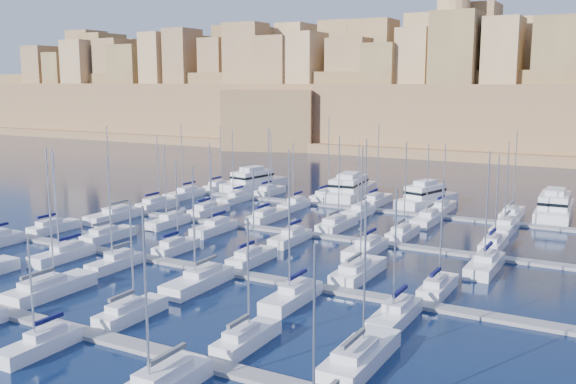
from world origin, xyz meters
The scene contains 50 objects.
ground centered at (0.00, 0.00, 0.00)m, with size 600.00×600.00×0.00m, color black.
pontoon_near centered at (0.00, -34.00, 0.20)m, with size 84.00×2.00×0.40m, color slate.
pontoon_mid_near centered at (0.00, -12.00, 0.20)m, with size 84.00×2.00×0.40m, color slate.
pontoon_mid_far centered at (0.00, 10.00, 0.20)m, with size 84.00×2.00×0.40m, color slate.
pontoon_far centered at (0.00, 32.00, 0.20)m, with size 84.00×2.00×0.40m, color slate.
sailboat_2 centered at (-12.70, -27.86, 0.77)m, with size 3.16×10.54×16.22m.
sailboat_3 centered at (-0.17, -29.01, 0.72)m, with size 2.46×8.19×12.06m.
sailboat_4 centered at (13.15, -29.13, 0.71)m, with size 2.39×7.96×11.68m.
sailboat_5 centered at (23.28, -27.82, 0.76)m, with size 3.19×10.62×13.81m.
sailboat_9 centered at (-1.44, -38.67, 0.70)m, with size 2.26×7.54×10.42m.
sailboat_12 centered at (-36.08, -6.91, 0.73)m, with size 2.52×8.39×13.37m.
sailboat_13 centered at (-24.97, -6.68, 0.73)m, with size 2.66×8.86×12.61m.
sailboat_14 centered at (-12.03, -7.29, 0.73)m, with size 2.29×7.63×12.83m.
sailboat_15 centered at (-0.22, -6.87, 0.72)m, with size 2.54×8.47×12.44m.
sailboat_16 centered at (13.95, -5.90, 0.77)m, with size 3.13×10.44×15.66m.
sailboat_17 centered at (23.75, -7.05, 0.73)m, with size 2.43×8.12×12.81m.
sailboat_19 centered at (-22.35, -17.40, 0.75)m, with size 2.71×9.02×14.32m.
sailboat_20 centered at (-13.75, -16.87, 0.71)m, with size 2.38×7.95×11.46m.
sailboat_21 centered at (-0.25, -17.94, 0.75)m, with size 3.04×10.14×14.04m.
sailboat_22 centered at (11.38, -17.46, 0.74)m, with size 2.74×9.15×13.70m.
sailboat_23 centered at (22.58, -17.41, 0.74)m, with size 2.71×9.04×13.42m.
sailboat_24 centered at (-34.56, 15.44, 0.74)m, with size 2.73×9.11×13.69m.
sailboat_25 centered at (-23.00, 15.41, 0.73)m, with size 2.71×9.05×12.64m.
sailboat_26 centered at (-11.33, 15.64, 0.76)m, with size 2.86×9.52×15.67m.
sailboat_27 centered at (1.21, 15.86, 0.76)m, with size 2.99×9.96×14.87m.
sailboat_28 centered at (12.17, 15.16, 0.74)m, with size 2.56×8.54×14.46m.
sailboat_29 centered at (25.21, 15.17, 0.73)m, with size 2.57×8.56×13.29m.
sailboat_30 centered at (-34.04, 3.85, 0.77)m, with size 3.17×10.56×16.00m.
sailboat_31 centered at (-23.16, 4.84, 0.73)m, with size 2.56×8.55×13.17m.
sailboat_32 centered at (-14.15, 4.60, 0.73)m, with size 2.71×9.03×12.30m.
sailboat_33 centered at (-0.93, 4.76, 0.74)m, with size 2.61×8.69×13.75m.
sailboat_34 centered at (10.82, 4.26, 0.76)m, with size 2.92×9.73×15.74m.
sailboat_35 centered at (26.40, 4.14, 0.76)m, with size 2.99×9.95×15.01m.
sailboat_36 centered at (-35.98, 37.30, 0.74)m, with size 2.65×8.82×13.90m.
sailboat_37 centered at (-23.61, 37.28, 0.73)m, with size 2.63×8.78×13.18m.
sailboat_38 centered at (-10.97, 37.78, 0.77)m, with size 2.94×9.80×16.35m.
sailboat_39 centered at (-0.86, 37.95, 0.76)m, with size 3.05×10.15×15.40m.
sailboat_40 centered at (11.91, 37.33, 0.73)m, with size 2.67×8.89×12.36m.
sailboat_41 centered at (23.70, 37.50, 0.75)m, with size 2.77×9.24×15.08m.
sailboat_42 centered at (-36.58, 26.16, 0.76)m, with size 2.97×9.92×15.07m.
sailboat_43 centered at (-25.24, 26.92, 0.74)m, with size 2.51×8.37×14.18m.
sailboat_44 centered at (-12.26, 26.91, 0.72)m, with size 2.52×8.40×12.36m.
sailboat_45 centered at (0.48, 26.62, 0.73)m, with size 2.70×8.99×12.88m.
sailboat_46 centered at (12.48, 26.38, 0.74)m, with size 2.84×9.48×13.37m.
sailboat_47 centered at (24.65, 26.36, 0.75)m, with size 2.86×9.52×14.31m.
motor_yacht_a centered at (-30.02, 41.51, 1.73)m, with size 7.58×17.24×5.25m.
motor_yacht_b centered at (-8.37, 42.91, 1.73)m, with size 8.13×20.14×5.25m.
motor_yacht_c centered at (7.97, 40.62, 1.73)m, with size 8.25×15.45×5.25m.
motor_yacht_d centered at (29.85, 42.05, 1.73)m, with size 6.12×18.02×5.25m.
fortified_city centered at (-0.19, 155.26, 14.74)m, with size 460.00×108.95×59.52m.
Camera 1 is at (41.82, -73.44, 22.75)m, focal length 40.00 mm.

